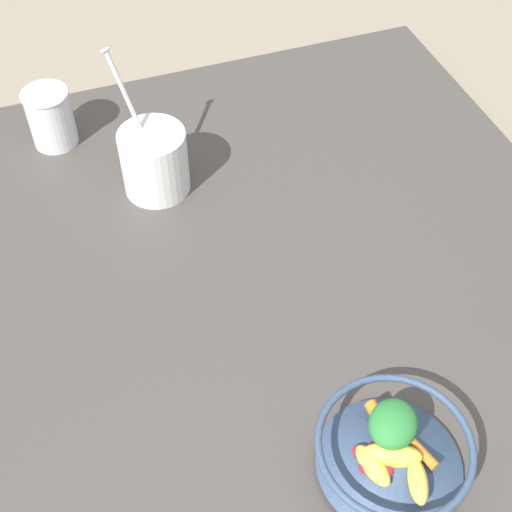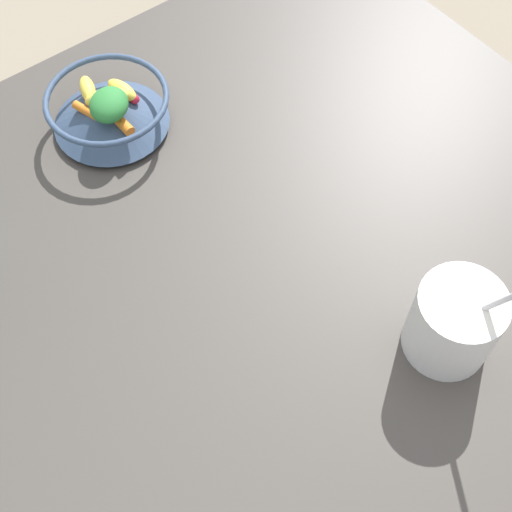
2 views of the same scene
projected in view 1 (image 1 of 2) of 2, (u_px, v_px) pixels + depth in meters
The scene contains 5 objects.
ground_plane at pixel (251, 293), 1.19m from camera, with size 6.00×6.00×0.00m, color gray.
countertop at pixel (251, 284), 1.17m from camera, with size 1.16×1.16×0.05m.
fruit_bowl at pixel (392, 452), 0.90m from camera, with size 0.20×0.20×0.09m.
yogurt_tub at pixel (154, 158), 1.23m from camera, with size 0.12×0.14×0.25m.
drinking_cup at pixel (50, 116), 1.32m from camera, with size 0.09×0.09×0.11m.
Camera 1 is at (-0.23, -0.69, 0.94)m, focal length 50.00 mm.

